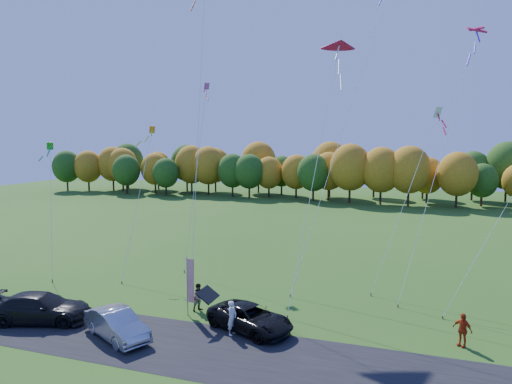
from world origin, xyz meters
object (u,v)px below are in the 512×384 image
(feather_flag, at_px, (190,280))
(silver_sedan, at_px, (117,324))
(black_suv, at_px, (250,318))
(person_east, at_px, (462,330))

(feather_flag, bearing_deg, silver_sedan, -118.58)
(black_suv, xyz_separation_m, person_east, (11.09, 1.62, 0.17))
(black_suv, relative_size, feather_flag, 1.43)
(person_east, relative_size, feather_flag, 0.49)
(black_suv, bearing_deg, silver_sedan, 139.10)
(person_east, bearing_deg, black_suv, -137.86)
(feather_flag, bearing_deg, person_east, 2.60)
(silver_sedan, relative_size, feather_flag, 1.29)
(silver_sedan, xyz_separation_m, feather_flag, (2.28, 4.18, 1.43))
(black_suv, height_order, silver_sedan, silver_sedan)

